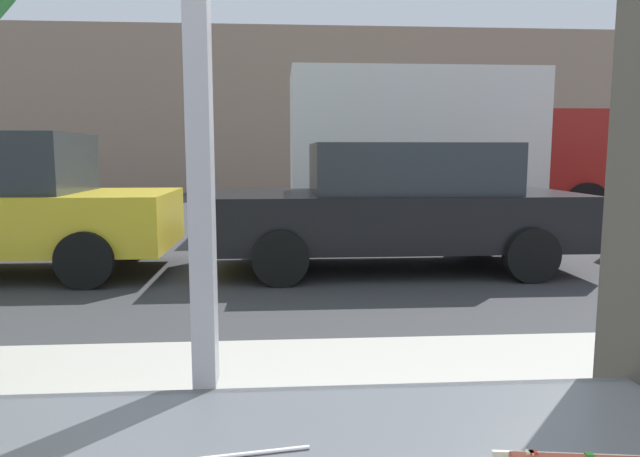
{
  "coord_description": "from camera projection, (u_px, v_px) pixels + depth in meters",
  "views": [
    {
      "loc": [
        0.17,
        -1.18,
        1.49
      ],
      "look_at": [
        0.46,
        2.95,
        0.95
      ],
      "focal_mm": 32.49,
      "sensor_mm": 36.0,
      "label": 1
    }
  ],
  "objects": [
    {
      "name": "loose_straw",
      "position": [
        255.0,
        453.0,
        0.98
      ],
      "size": [
        0.19,
        0.03,
        0.01
      ],
      "primitive_type": "cylinder",
      "rotation": [
        0.0,
        1.57,
        0.14
      ],
      "color": "white",
      "rests_on": "window_counter"
    },
    {
      "name": "sidewalk_strip",
      "position": [
        248.0,
        440.0,
        2.92
      ],
      "size": [
        16.0,
        2.8,
        0.11
      ],
      "primitive_type": "cube",
      "color": "#B2ADA3",
      "rests_on": "ground"
    },
    {
      "name": "box_truck",
      "position": [
        443.0,
        143.0,
        12.23
      ],
      "size": [
        6.8,
        2.44,
        3.15
      ],
      "color": "silver",
      "rests_on": "ground"
    },
    {
      "name": "parked_car_black",
      "position": [
        397.0,
        205.0,
        7.43
      ],
      "size": [
        4.66,
        2.06,
        1.61
      ],
      "color": "black",
      "rests_on": "ground"
    },
    {
      "name": "ground_plane",
      "position": [
        269.0,
        247.0,
        9.26
      ],
      "size": [
        60.0,
        60.0,
        0.0
      ],
      "primitive_type": "plane",
      "color": "#38383A"
    },
    {
      "name": "building_facade_far",
      "position": [
        274.0,
        111.0,
        21.94
      ],
      "size": [
        28.0,
        1.2,
        6.11
      ],
      "primitive_type": "cube",
      "color": "gray",
      "rests_on": "ground"
    },
    {
      "name": "window_wall",
      "position": [
        197.0,
        9.0,
        1.19
      ],
      "size": [
        2.72,
        0.2,
        2.9
      ],
      "color": "#423D38",
      "rests_on": "ground"
    }
  ]
}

